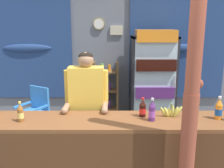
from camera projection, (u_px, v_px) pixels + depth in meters
The scene contains 13 objects.
ground_plane at pixel (100, 160), 3.72m from camera, with size 7.32×7.32×0.00m, color #665B51.
back_wall_curtained at pixel (104, 52), 5.08m from camera, with size 5.36×0.22×2.66m.
stall_counter at pixel (103, 153), 2.78m from camera, with size 3.39×0.57×0.91m.
timber_post at pixel (192, 100), 2.30m from camera, with size 0.17×0.14×2.65m.
drink_fridge at pixel (154, 75), 4.70m from camera, with size 0.80×0.67×1.82m.
bottle_shelf_rack at pixel (107, 92), 4.94m from camera, with size 0.48×0.28×1.21m.
plastic_lawn_chair at pixel (36, 109), 4.42m from camera, with size 0.60×0.60×0.86m.
shopkeeper at pixel (87, 99), 3.22m from camera, with size 0.54×0.42×1.59m.
soda_bottle_orange_soda at pixel (220, 110), 2.80m from camera, with size 0.08×0.08×0.26m.
soda_bottle_grape_soda at pixel (153, 111), 2.76m from camera, with size 0.07×0.07×0.25m.
soda_bottle_iced_tea at pixel (21, 113), 2.74m from camera, with size 0.06×0.06×0.22m.
soda_bottle_cola at pixel (143, 109), 2.88m from camera, with size 0.08×0.08×0.22m.
banana_bunch at pixel (172, 112), 2.88m from camera, with size 0.27×0.06×0.16m.
Camera 1 is at (0.18, -2.23, 1.95)m, focal length 41.24 mm.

